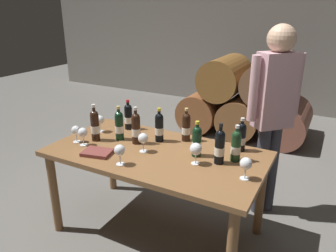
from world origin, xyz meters
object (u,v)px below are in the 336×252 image
wine_bottle_1 (119,125)px  tasting_notebook (97,153)px  wine_bottle_6 (128,116)px  wine_bottle_2 (241,137)px  wine_bottle_3 (236,145)px  wine_glass_1 (246,164)px  dining_table (156,162)px  sommelier_presenting (274,106)px  wine_bottle_7 (95,125)px  wine_glass_4 (196,149)px  wine_bottle_5 (186,127)px  wine_bottle_9 (159,127)px  wine_glass_2 (143,139)px  wine_glass_5 (76,131)px  wine_glass_6 (83,133)px  wine_glass_3 (100,120)px  wine_bottle_0 (220,146)px  wine_glass_0 (120,151)px  wine_bottle_8 (197,141)px  wine_bottle_4 (136,128)px

wine_bottle_1 → tasting_notebook: (0.03, -0.33, -0.11)m
wine_bottle_6 → wine_bottle_2: bearing=1.0°
wine_bottle_2 → wine_bottle_3: size_ratio=0.98×
wine_bottle_2 → wine_glass_1: bearing=-69.9°
dining_table → sommelier_presenting: size_ratio=0.99×
wine_bottle_7 → sommelier_presenting: (1.30, 0.79, 0.15)m
wine_bottle_1 → wine_glass_4: bearing=-8.8°
wine_bottle_5 → wine_bottle_9: (-0.19, -0.12, 0.00)m
wine_glass_2 → wine_glass_5: size_ratio=1.06×
wine_bottle_7 → wine_glass_2: wine_bottle_7 is taller
dining_table → wine_bottle_6: bearing=146.6°
dining_table → sommelier_presenting: bearing=45.8°
wine_glass_2 → wine_glass_6: (-0.50, -0.13, -0.00)m
wine_bottle_2 → wine_glass_4: 0.44m
wine_bottle_3 → wine_glass_2: 0.71m
wine_bottle_5 → wine_glass_3: 0.80m
wine_bottle_7 → wine_bottle_0: bearing=4.7°
wine_bottle_9 → tasting_notebook: (-0.30, -0.46, -0.11)m
wine_bottle_1 → wine_glass_4: size_ratio=1.82×
dining_table → wine_glass_1: wine_glass_1 is taller
wine_bottle_7 → wine_glass_1: (1.31, -0.05, -0.03)m
wine_bottle_1 → wine_bottle_7: bearing=-145.6°
wine_bottle_3 → wine_glass_2: wine_bottle_3 is taller
wine_bottle_1 → sommelier_presenting: 1.33m
wine_glass_0 → wine_glass_1: same height
wine_bottle_3 → wine_bottle_6: size_ratio=1.00×
wine_glass_5 → sommelier_presenting: bearing=32.5°
wine_bottle_7 → wine_bottle_8: size_ratio=1.13×
wine_bottle_5 → tasting_notebook: bearing=-130.3°
wine_bottle_0 → wine_glass_1: bearing=-31.0°
wine_glass_2 → sommelier_presenting: bearing=44.4°
wine_bottle_5 → wine_glass_3: wine_bottle_5 is taller
wine_bottle_2 → wine_bottle_9: wine_bottle_9 is taller
wine_glass_4 → wine_bottle_5: bearing=124.4°
wine_bottle_4 → tasting_notebook: size_ratio=1.44×
wine_glass_5 → wine_glass_6: wine_glass_6 is taller
dining_table → wine_glass_5: wine_glass_5 is taller
wine_glass_5 → sommelier_presenting: (1.42, 0.90, 0.18)m
wine_glass_6 → wine_bottle_4: bearing=33.9°
tasting_notebook → wine_glass_3: bearing=114.1°
dining_table → wine_glass_0: (-0.12, -0.31, 0.20)m
wine_glass_1 → wine_glass_5: wine_glass_1 is taller
wine_bottle_5 → wine_glass_4: wine_bottle_5 is taller
wine_bottle_8 → wine_glass_2: 0.42m
wine_bottle_4 → wine_bottle_6: 0.35m
wine_bottle_0 → wine_glass_2: wine_bottle_0 is taller
wine_bottle_0 → wine_bottle_7: bearing=-175.3°
wine_bottle_7 → sommelier_presenting: size_ratio=0.19×
dining_table → wine_bottle_8: wine_bottle_8 is taller
wine_glass_0 → wine_glass_5: size_ratio=1.06×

